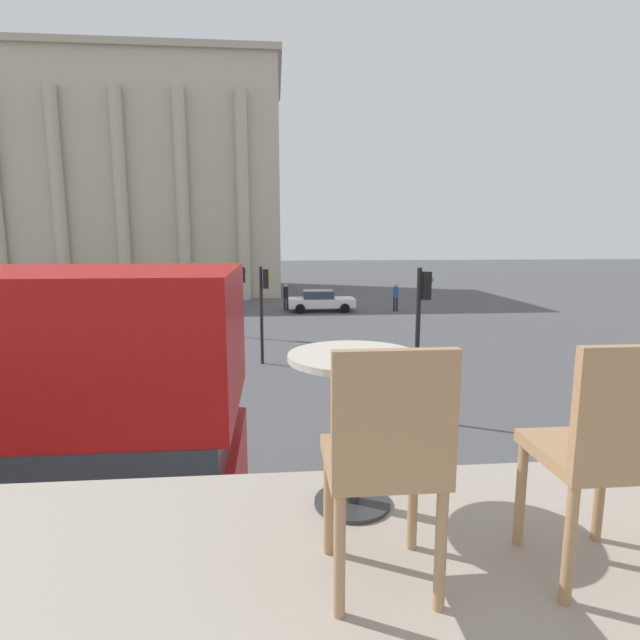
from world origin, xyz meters
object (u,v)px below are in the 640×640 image
Objects in this scene: cafe_chair_0 at (386,455)px; traffic_light_mid at (263,301)px; pedestrian_black at (286,295)px; cafe_dining_table at (353,395)px; traffic_light_near at (421,322)px; cafe_chair_1 at (606,448)px; pedestrian_blue at (396,295)px; car_white at (321,300)px; plaza_building_left at (118,183)px; traffic_light_far at (241,290)px.

traffic_light_mid is at bearing 89.14° from cafe_chair_0.
cafe_dining_table is at bearing -12.78° from pedestrian_black.
cafe_chair_1 is at bearing -103.26° from traffic_light_near.
pedestrian_blue is at bearing 71.21° from cafe_chair_1.
plaza_building_left is at bearing 96.50° from car_white.
plaza_building_left is at bearing 101.87° from cafe_chair_1.
cafe_chair_0 is 0.23× the size of traffic_light_near.
cafe_chair_1 is at bearing -113.29° from pedestrian_blue.
traffic_light_near is 1.09× the size of traffic_light_mid.
cafe_chair_0 reaches higher than pedestrian_black.
cafe_dining_table is at bearing -87.14° from traffic_light_mid.
traffic_light_near is 20.43m from pedestrian_black.
plaza_building_left is 37.85m from traffic_light_near.
plaza_building_left is at bearing 118.13° from traffic_light_far.
traffic_light_near is at bearing -130.59° from car_white.
traffic_light_near reaches higher than traffic_light_mid.
pedestrian_blue is (4.01, 19.01, -1.53)m from traffic_light_near.
cafe_chair_1 is 22.11m from traffic_light_far.
cafe_dining_table is 10.54m from traffic_light_near.
traffic_light_near reaches higher than traffic_light_far.
car_white is at bearing 164.71° from pedestrian_blue.
cafe_chair_0 is at bearing -84.83° from traffic_light_far.
car_white is 2.43× the size of pedestrian_black.
cafe_dining_table is 30.21m from pedestrian_black.
plaza_building_left reaches higher than pedestrian_blue.
traffic_light_mid is at bearing 92.86° from cafe_dining_table.
cafe_dining_table is at bearing -84.74° from traffic_light_far.
traffic_light_near is (16.92, -33.19, -6.67)m from plaza_building_left.
cafe_dining_table is at bearing -115.04° from pedestrian_blue.
cafe_chair_0 is (0.02, -0.60, -0.02)m from cafe_dining_table.
cafe_chair_1 reaches higher than traffic_light_mid.
car_white is at bearing 85.13° from cafe_dining_table.
pedestrian_black is at bearing 89.43° from cafe_dining_table.
pedestrian_blue is (6.99, -1.14, 0.04)m from pedestrian_black.
car_white is (1.69, 29.90, -3.24)m from cafe_chair_1.
plaza_building_left reaches higher than car_white.
cafe_dining_table is at bearing -108.31° from traffic_light_near.
traffic_light_near is (3.26, 10.51, -1.38)m from cafe_chair_0.
cafe_chair_1 is at bearing -136.16° from car_white.
traffic_light_mid reaches higher than pedestrian_blue.
cafe_dining_table reaches higher than traffic_light_near.
pedestrian_black is at bearing 117.59° from car_white.
car_white is (2.47, 29.88, -3.24)m from cafe_chair_0.
traffic_light_far is 9.31m from car_white.
plaza_building_left reaches higher than traffic_light_far.
cafe_chair_1 is at bearing -84.52° from traffic_light_mid.
cafe_chair_0 is at bearing 172.58° from cafe_chair_1.
pedestrian_blue is (9.25, 7.66, -1.20)m from traffic_light_far.
cafe_chair_0 is at bearing -72.65° from plaza_building_left.
cafe_dining_table is 1.01m from cafe_chair_1.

